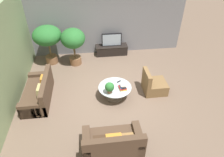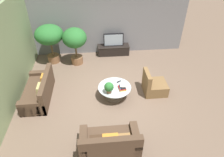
{
  "view_description": "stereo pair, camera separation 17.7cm",
  "coord_description": "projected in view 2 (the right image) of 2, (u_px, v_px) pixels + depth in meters",
  "views": [
    {
      "loc": [
        -0.65,
        -5.37,
        4.73
      ],
      "look_at": [
        0.06,
        0.24,
        0.55
      ],
      "focal_mm": 32.0,
      "sensor_mm": 36.0,
      "label": 1
    },
    {
      "loc": [
        -0.47,
        -5.39,
        4.73
      ],
      "look_at": [
        0.06,
        0.24,
        0.55
      ],
      "focal_mm": 32.0,
      "sensor_mm": 36.0,
      "label": 2
    }
  ],
  "objects": [
    {
      "name": "back_wall_stone",
      "position": [
        104.0,
        21.0,
        8.88
      ],
      "size": [
        7.4,
        0.12,
        3.0
      ],
      "primitive_type": "cube",
      "color": "slate",
      "rests_on": "ground"
    },
    {
      "name": "potted_plant_tabletop",
      "position": [
        109.0,
        87.0,
        6.45
      ],
      "size": [
        0.31,
        0.31,
        0.39
      ],
      "color": "brown",
      "rests_on": "coffee_table"
    },
    {
      "name": "book_stack",
      "position": [
        122.0,
        87.0,
        6.69
      ],
      "size": [
        0.26,
        0.3,
        0.16
      ],
      "color": "gold",
      "rests_on": "coffee_table"
    },
    {
      "name": "armchair_wicker",
      "position": [
        154.0,
        86.0,
        7.15
      ],
      "size": [
        0.8,
        0.76,
        0.86
      ],
      "rotation": [
        0.0,
        0.0,
        1.57
      ],
      "color": "brown",
      "rests_on": "ground"
    },
    {
      "name": "potted_palm_tall",
      "position": [
        49.0,
        36.0,
        8.28
      ],
      "size": [
        1.18,
        1.18,
        1.7
      ],
      "color": "brown",
      "rests_on": "ground"
    },
    {
      "name": "remote_black",
      "position": [
        119.0,
        82.0,
        7.04
      ],
      "size": [
        0.15,
        0.12,
        0.02
      ],
      "primitive_type": "cube",
      "rotation": [
        0.0,
        0.0,
        -0.97
      ],
      "color": "black",
      "rests_on": "coffee_table"
    },
    {
      "name": "potted_palm_corner",
      "position": [
        75.0,
        40.0,
        8.24
      ],
      "size": [
        1.0,
        1.0,
        1.62
      ],
      "color": "brown",
      "rests_on": "ground"
    },
    {
      "name": "coffee_table",
      "position": [
        115.0,
        90.0,
        6.89
      ],
      "size": [
        1.14,
        1.14,
        0.45
      ],
      "color": "#756656",
      "rests_on": "ground"
    },
    {
      "name": "couch_near_entry",
      "position": [
        110.0,
        143.0,
        5.19
      ],
      "size": [
        1.55,
        0.84,
        0.84
      ],
      "rotation": [
        0.0,
        0.0,
        3.14
      ],
      "color": "#4C3828",
      "rests_on": "ground"
    },
    {
      "name": "media_console",
      "position": [
        113.0,
        50.0,
        9.4
      ],
      "size": [
        1.47,
        0.5,
        0.45
      ],
      "color": "black",
      "rests_on": "ground"
    },
    {
      "name": "side_wall_left",
      "position": [
        6.0,
        61.0,
        6.19
      ],
      "size": [
        0.12,
        7.4,
        3.0
      ],
      "primitive_type": "cube",
      "color": "gray",
      "rests_on": "ground"
    },
    {
      "name": "television",
      "position": [
        114.0,
        40.0,
        9.1
      ],
      "size": [
        0.91,
        0.13,
        0.59
      ],
      "color": "black",
      "rests_on": "media_console"
    },
    {
      "name": "couch_by_wall",
      "position": [
        39.0,
        91.0,
        6.89
      ],
      "size": [
        0.84,
        1.85,
        0.84
      ],
      "rotation": [
        0.0,
        0.0,
        -1.57
      ],
      "color": "#4C3828",
      "rests_on": "ground"
    },
    {
      "name": "ground_plane",
      "position": [
        111.0,
        95.0,
        7.16
      ],
      "size": [
        24.0,
        24.0,
        0.0
      ],
      "primitive_type": "plane",
      "color": "brown"
    }
  ]
}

